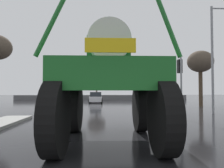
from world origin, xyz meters
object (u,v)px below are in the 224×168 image
traffic_signal_near_right (180,74)px  bare_tree_right (200,62)px  sedan_ahead (96,98)px  bare_tree_far_center (97,74)px  streetlight_near_right (214,54)px  oversize_sprayer (109,83)px

traffic_signal_near_right → bare_tree_right: 10.84m
sedan_ahead → traffic_signal_near_right: bearing=-160.7°
sedan_ahead → bare_tree_far_center: size_ratio=0.62×
bare_tree_right → bare_tree_far_center: bare_tree_far_center is taller
streetlight_near_right → bare_tree_right: bearing=70.7°
traffic_signal_near_right → streetlight_near_right: size_ratio=0.46×
streetlight_near_right → bare_tree_right: size_ratio=1.35×
traffic_signal_near_right → oversize_sprayer: bearing=-132.0°
sedan_ahead → bare_tree_far_center: 12.14m
oversize_sprayer → streetlight_near_right: (8.28, 7.64, 2.54)m
traffic_signal_near_right → streetlight_near_right: bearing=34.4°
sedan_ahead → streetlight_near_right: streetlight_near_right is taller
traffic_signal_near_right → bare_tree_far_center: 28.92m
sedan_ahead → bare_tree_right: (11.53, -8.03, 4.08)m
traffic_signal_near_right → bare_tree_right: (5.88, 8.88, 2.05)m
sedan_ahead → bare_tree_far_center: (-0.16, 11.32, 4.38)m
bare_tree_right → bare_tree_far_center: (-11.69, 19.35, 0.30)m
bare_tree_far_center → oversize_sprayer: bearing=-88.0°
sedan_ahead → streetlight_near_right: (9.30, -14.42, 3.80)m
sedan_ahead → streetlight_near_right: bearing=-146.3°
oversize_sprayer → streetlight_near_right: streetlight_near_right is taller
oversize_sprayer → traffic_signal_near_right: bearing=-40.9°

